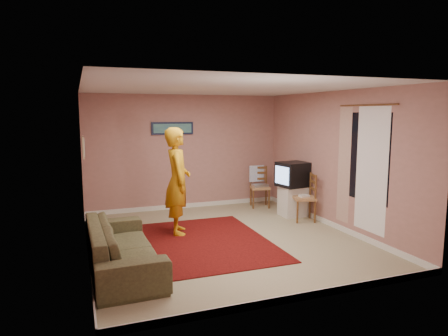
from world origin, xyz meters
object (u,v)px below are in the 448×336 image
object	(u,v)px
sofa	(122,246)
chair_b	(304,192)
chair_a	(260,183)
crt_tv	(293,174)
tv_cabinet	(293,201)
person	(178,181)

from	to	relation	value
sofa	chair_b	bearing A→B (deg)	-71.88
chair_a	sofa	bearing A→B (deg)	-126.88
crt_tv	sofa	bearing A→B (deg)	-164.59
chair_a	tv_cabinet	bearing A→B (deg)	-58.02
crt_tv	sofa	xyz separation A→B (m)	(-3.74, -1.74, -0.57)
crt_tv	chair_b	bearing A→B (deg)	-96.59
crt_tv	person	distance (m)	2.62
sofa	person	distance (m)	1.90
chair_a	chair_b	world-z (taller)	chair_b
chair_a	sofa	distance (m)	4.40
tv_cabinet	person	world-z (taller)	person
tv_cabinet	person	xyz separation A→B (m)	(-2.60, -0.37, 0.65)
chair_b	crt_tv	bearing A→B (deg)	-160.19
crt_tv	chair_b	xyz separation A→B (m)	(0.02, -0.42, -0.31)
chair_b	person	bearing A→B (deg)	-74.32
chair_b	sofa	bearing A→B (deg)	-53.80
tv_cabinet	sofa	xyz separation A→B (m)	(-3.75, -1.74, 0.01)
chair_a	chair_b	bearing A→B (deg)	-62.39
tv_cabinet	sofa	distance (m)	4.14
crt_tv	sofa	world-z (taller)	crt_tv
crt_tv	chair_a	world-z (taller)	crt_tv
tv_cabinet	crt_tv	world-z (taller)	crt_tv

